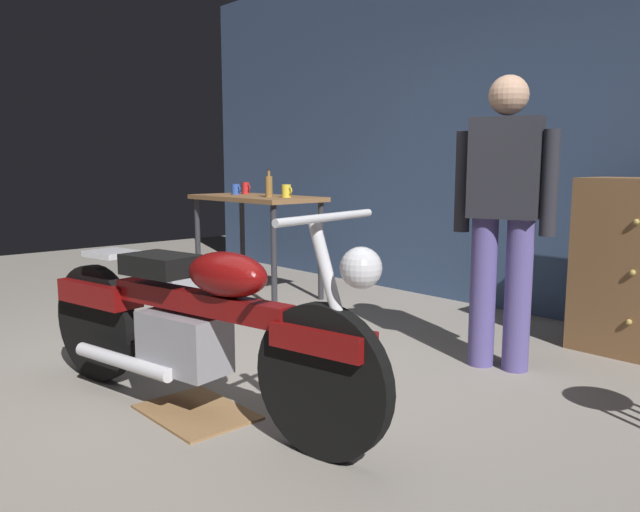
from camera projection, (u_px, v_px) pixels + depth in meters
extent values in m
plane|color=gray|center=(216.00, 388.00, 3.30)|extent=(12.00, 12.00, 0.00)
cube|color=#384C70|center=(510.00, 118.00, 4.94)|extent=(8.00, 0.12, 3.10)
cube|color=brown|center=(256.00, 198.00, 5.61)|extent=(1.30, 0.64, 0.04)
cylinder|color=#2D2D33|center=(198.00, 244.00, 5.94)|extent=(0.05, 0.05, 0.86)
cylinder|color=#2D2D33|center=(274.00, 257.00, 5.07)|extent=(0.05, 0.05, 0.86)
cylinder|color=#2D2D33|center=(242.00, 239.00, 6.28)|extent=(0.05, 0.05, 0.86)
cylinder|color=#2D2D33|center=(321.00, 251.00, 5.42)|extent=(0.05, 0.05, 0.86)
cylinder|color=black|center=(322.00, 381.00, 2.49)|extent=(0.64, 0.19, 0.64)
cylinder|color=black|center=(96.00, 323.00, 3.41)|extent=(0.64, 0.19, 0.64)
cube|color=maroon|center=(322.00, 339.00, 2.46)|extent=(0.46, 0.22, 0.10)
cube|color=maroon|center=(100.00, 293.00, 3.35)|extent=(0.54, 0.27, 0.12)
cube|color=gray|center=(184.00, 342.00, 2.97)|extent=(0.48, 0.32, 0.28)
cube|color=maroon|center=(197.00, 302.00, 2.88)|extent=(1.10, 0.31, 0.10)
ellipsoid|color=maroon|center=(227.00, 274.00, 2.74)|extent=(0.47, 0.30, 0.20)
cube|color=black|center=(161.00, 265.00, 3.01)|extent=(0.40, 0.30, 0.10)
cube|color=silver|center=(111.00, 253.00, 3.24)|extent=(0.27, 0.24, 0.03)
cylinder|color=silver|center=(335.00, 303.00, 2.40)|extent=(0.27, 0.10, 0.68)
cylinder|color=silver|center=(326.00, 217.00, 2.38)|extent=(0.14, 0.60, 0.03)
sphere|color=silver|center=(361.00, 268.00, 2.31)|extent=(0.16, 0.16, 0.16)
cylinder|color=silver|center=(122.00, 361.00, 3.06)|extent=(0.70, 0.20, 0.07)
cylinder|color=#574C90|center=(518.00, 295.00, 3.54)|extent=(0.15, 0.15, 0.88)
cylinder|color=#574C90|center=(483.00, 292.00, 3.64)|extent=(0.15, 0.15, 0.88)
cube|color=#26262D|center=(506.00, 168.00, 3.48)|extent=(0.43, 0.33, 0.56)
cylinder|color=#26262D|center=(550.00, 183.00, 3.38)|extent=(0.09, 0.09, 0.58)
cylinder|color=#26262D|center=(463.00, 182.00, 3.61)|extent=(0.09, 0.09, 0.58)
sphere|color=tan|center=(509.00, 95.00, 3.42)|extent=(0.22, 0.22, 0.22)
sphere|color=tan|center=(636.00, 222.00, 3.61)|extent=(0.04, 0.04, 0.04)
sphere|color=tan|center=(632.00, 273.00, 3.66)|extent=(0.04, 0.04, 0.04)
sphere|color=tan|center=(629.00, 322.00, 3.70)|extent=(0.04, 0.04, 0.04)
cube|color=olive|center=(196.00, 412.00, 2.97)|extent=(0.56, 0.40, 0.01)
cube|color=gray|center=(176.00, 283.00, 5.33)|extent=(0.44, 0.32, 0.34)
cylinder|color=#2D51AD|center=(236.00, 189.00, 5.84)|extent=(0.08, 0.08, 0.10)
torus|color=#2D51AD|center=(238.00, 189.00, 5.81)|extent=(0.06, 0.01, 0.06)
cylinder|color=yellow|center=(286.00, 191.00, 5.31)|extent=(0.08, 0.08, 0.11)
torus|color=yellow|center=(290.00, 191.00, 5.28)|extent=(0.06, 0.01, 0.06)
cylinder|color=red|center=(246.00, 188.00, 5.94)|extent=(0.07, 0.07, 0.11)
torus|color=red|center=(248.00, 188.00, 5.91)|extent=(0.06, 0.01, 0.06)
cylinder|color=olive|center=(269.00, 187.00, 5.38)|extent=(0.06, 0.06, 0.18)
cylinder|color=olive|center=(269.00, 173.00, 5.36)|extent=(0.03, 0.03, 0.05)
cylinder|color=black|center=(269.00, 170.00, 5.36)|extent=(0.03, 0.03, 0.01)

